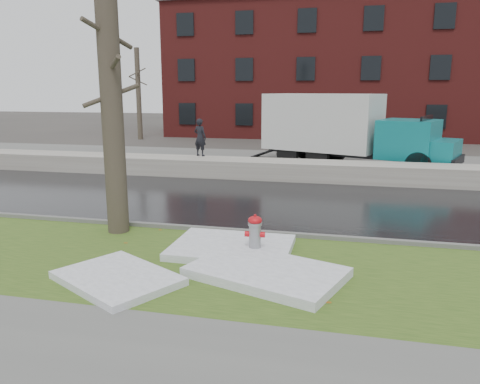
% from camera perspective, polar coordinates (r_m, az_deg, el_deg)
% --- Properties ---
extents(ground, '(120.00, 120.00, 0.00)m').
position_cam_1_polar(ground, '(10.94, -3.44, -6.57)').
color(ground, '#47423D').
rests_on(ground, ground).
extents(verge, '(60.00, 4.50, 0.04)m').
position_cam_1_polar(verge, '(9.82, -5.53, -8.75)').
color(verge, '#2E4B19').
rests_on(verge, ground).
extents(sidewalk, '(60.00, 3.00, 0.05)m').
position_cam_1_polar(sidewalk, '(6.74, -16.36, -19.65)').
color(sidewalk, slate).
rests_on(sidewalk, ground).
extents(road, '(60.00, 7.00, 0.03)m').
position_cam_1_polar(road, '(15.14, 1.40, -1.15)').
color(road, black).
rests_on(road, ground).
extents(parking_lot, '(60.00, 9.00, 0.03)m').
position_cam_1_polar(parking_lot, '(23.38, 5.66, 3.58)').
color(parking_lot, slate).
rests_on(parking_lot, ground).
extents(curb, '(60.00, 0.15, 0.14)m').
position_cam_1_polar(curb, '(11.84, -2.06, -4.74)').
color(curb, slate).
rests_on(curb, ground).
extents(snowbank, '(60.00, 1.60, 0.75)m').
position_cam_1_polar(snowbank, '(19.12, 3.98, 2.75)').
color(snowbank, '#ADAA9E').
rests_on(snowbank, ground).
extents(brick_building, '(26.00, 12.00, 10.00)m').
position_cam_1_polar(brick_building, '(39.96, 12.08, 14.14)').
color(brick_building, maroon).
rests_on(brick_building, ground).
extents(bg_tree_left, '(1.40, 1.62, 6.50)m').
position_cam_1_polar(bg_tree_left, '(35.26, -12.27, 11.69)').
color(bg_tree_left, brown).
rests_on(bg_tree_left, ground).
extents(bg_tree_center, '(1.40, 1.62, 6.50)m').
position_cam_1_polar(bg_tree_center, '(37.02, -0.93, 11.98)').
color(bg_tree_center, brown).
rests_on(bg_tree_center, ground).
extents(fire_hydrant, '(0.44, 0.38, 0.91)m').
position_cam_1_polar(fire_hydrant, '(10.08, 1.84, -5.08)').
color(fire_hydrant, gray).
rests_on(fire_hydrant, verge).
extents(tree, '(1.20, 1.39, 6.56)m').
position_cam_1_polar(tree, '(11.79, -15.41, 10.93)').
color(tree, brown).
rests_on(tree, verge).
extents(box_truck, '(10.06, 5.26, 3.39)m').
position_cam_1_polar(box_truck, '(22.47, 12.48, 7.56)').
color(box_truck, black).
rests_on(box_truck, ground).
extents(worker, '(0.68, 0.55, 1.61)m').
position_cam_1_polar(worker, '(20.31, -4.89, 6.65)').
color(worker, black).
rests_on(worker, snowbank).
extents(snow_patch_near, '(2.60, 2.00, 0.16)m').
position_cam_1_polar(snow_patch_near, '(10.46, -0.98, -6.76)').
color(snow_patch_near, white).
rests_on(snow_patch_near, verge).
extents(snow_patch_far, '(2.70, 2.48, 0.14)m').
position_cam_1_polar(snow_patch_far, '(9.15, -14.71, -10.12)').
color(snow_patch_far, white).
rests_on(snow_patch_far, verge).
extents(snow_patch_side, '(3.24, 2.63, 0.18)m').
position_cam_1_polar(snow_patch_side, '(9.09, 3.26, -9.72)').
color(snow_patch_side, white).
rests_on(snow_patch_side, verge).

